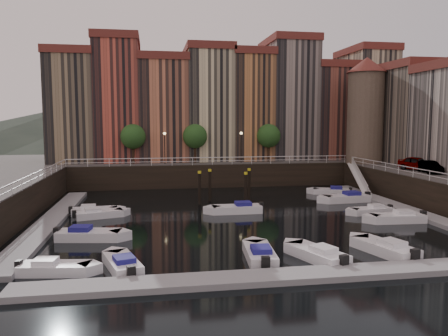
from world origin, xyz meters
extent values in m
plane|color=black|center=(0.00, 0.00, 0.00)|extent=(200.00, 200.00, 0.00)
cube|color=black|center=(0.00, 26.00, 1.50)|extent=(80.00, 20.00, 3.00)
cube|color=gray|center=(-16.20, -1.00, 0.17)|extent=(2.00, 28.00, 0.35)
cube|color=gray|center=(16.20, -1.00, 0.17)|extent=(2.00, 28.00, 0.35)
cube|color=gray|center=(0.00, -17.00, 0.17)|extent=(30.00, 2.00, 0.35)
cone|color=#2D382D|center=(-30.00, 110.00, 7.00)|extent=(80.00, 80.00, 14.00)
cone|color=#2D382D|center=(5.00, 110.00, 9.00)|extent=(100.00, 100.00, 18.00)
cone|color=#2D382D|center=(40.00, 110.00, 6.00)|extent=(70.00, 70.00, 12.00)
cube|color=#877456|center=(-18.00, 23.50, 10.00)|extent=(6.00, 10.00, 14.00)
cube|color=brown|center=(-18.00, 23.50, 17.50)|extent=(6.30, 10.30, 1.00)
cube|color=#C5513E|center=(-12.10, 23.50, 11.00)|extent=(5.80, 10.00, 16.00)
cube|color=brown|center=(-12.10, 23.50, 19.50)|extent=(6.10, 10.30, 1.00)
cube|color=#C87552|center=(-5.95, 23.50, 9.75)|extent=(6.50, 10.00, 13.50)
cube|color=brown|center=(-5.95, 23.50, 17.00)|extent=(6.80, 10.30, 1.00)
cube|color=beige|center=(0.40, 23.50, 10.50)|extent=(6.20, 10.00, 15.00)
cube|color=brown|center=(0.40, 23.50, 18.50)|extent=(6.50, 10.30, 1.00)
cube|color=#C17D47|center=(6.30, 23.50, 10.25)|extent=(5.60, 10.00, 14.50)
cube|color=brown|center=(6.30, 23.50, 18.00)|extent=(5.90, 10.30, 1.00)
cube|color=gray|center=(12.30, 23.50, 11.25)|extent=(6.40, 10.00, 16.50)
cube|color=brown|center=(12.30, 23.50, 20.00)|extent=(6.70, 10.30, 1.00)
cube|color=brown|center=(18.50, 23.50, 9.50)|extent=(6.00, 10.00, 13.00)
cube|color=brown|center=(18.50, 23.50, 16.50)|extent=(6.30, 10.30, 1.00)
cube|color=#C0B18C|center=(24.45, 23.50, 10.75)|extent=(5.90, 10.00, 15.50)
cube|color=brown|center=(24.45, 23.50, 19.00)|extent=(6.20, 10.30, 1.00)
cube|color=#7C6F5D|center=(26.50, 12.00, 9.00)|extent=(9.00, 8.00, 12.00)
cube|color=brown|center=(26.50, 12.00, 15.50)|extent=(9.30, 8.30, 1.00)
cylinder|color=#6B5B4C|center=(20.00, 14.50, 9.00)|extent=(4.60, 4.60, 12.00)
cone|color=brown|center=(20.00, 14.50, 15.80)|extent=(5.20, 5.20, 2.00)
cylinder|color=black|center=(-10.00, 18.20, 4.20)|extent=(0.30, 0.30, 2.40)
sphere|color=#1E4719|center=(-10.00, 18.20, 6.60)|extent=(3.20, 3.20, 3.20)
cylinder|color=black|center=(-2.00, 18.20, 4.20)|extent=(0.30, 0.30, 2.40)
sphere|color=#1E4719|center=(-2.00, 18.20, 6.60)|extent=(3.20, 3.20, 3.20)
cylinder|color=black|center=(8.00, 18.20, 4.20)|extent=(0.30, 0.30, 2.40)
sphere|color=#1E4719|center=(8.00, 18.20, 6.60)|extent=(3.20, 3.20, 3.20)
cylinder|color=black|center=(-6.00, 17.20, 5.00)|extent=(0.12, 0.12, 4.00)
sphere|color=#FFD88C|center=(-6.00, 17.20, 7.00)|extent=(0.36, 0.36, 0.36)
cylinder|color=black|center=(4.00, 17.20, 5.00)|extent=(0.12, 0.12, 4.00)
sphere|color=#FFD88C|center=(4.00, 17.20, 7.00)|extent=(0.36, 0.36, 0.36)
cube|color=white|center=(0.00, 16.00, 3.95)|extent=(36.00, 0.08, 0.08)
cube|color=white|center=(0.00, 16.00, 3.50)|extent=(36.00, 0.06, 0.06)
cube|color=white|center=(18.00, -1.00, 3.95)|extent=(0.08, 34.00, 0.08)
cube|color=white|center=(18.00, -1.00, 3.50)|extent=(0.06, 34.00, 0.06)
cube|color=white|center=(-18.00, -1.00, 3.95)|extent=(0.08, 34.00, 0.08)
cube|color=white|center=(-18.00, -1.00, 3.50)|extent=(0.06, 34.00, 0.06)
cube|color=white|center=(17.10, 10.00, 1.75)|extent=(2.78, 8.26, 2.81)
cube|color=white|center=(17.10, 10.00, 2.25)|extent=(1.93, 8.32, 3.65)
cylinder|color=black|center=(-2.85, 5.19, 1.50)|extent=(0.32, 0.32, 3.60)
cylinder|color=gold|center=(-2.85, 5.19, 3.35)|extent=(0.36, 0.36, 0.25)
cylinder|color=black|center=(-1.57, 6.78, 1.50)|extent=(0.32, 0.32, 3.60)
cylinder|color=gold|center=(-1.57, 6.78, 3.35)|extent=(0.36, 0.36, 0.25)
cylinder|color=black|center=(1.67, 3.58, 1.50)|extent=(0.32, 0.32, 3.60)
cylinder|color=gold|center=(1.67, 3.58, 3.35)|extent=(0.36, 0.36, 0.25)
cylinder|color=black|center=(2.74, 6.81, 1.50)|extent=(0.32, 0.32, 3.60)
cylinder|color=gold|center=(2.74, 6.81, 3.35)|extent=(0.36, 0.36, 0.25)
cube|color=white|center=(-13.16, -14.00, 0.27)|extent=(4.06, 2.05, 0.66)
cube|color=white|center=(-13.69, -13.92, 0.66)|extent=(1.38, 1.23, 0.44)
cube|color=black|center=(-15.17, -13.71, 0.49)|extent=(0.37, 0.48, 0.62)
cube|color=white|center=(-12.25, -6.98, 0.31)|extent=(4.73, 2.46, 0.77)
cube|color=navy|center=(-12.85, -6.88, 0.77)|extent=(1.62, 1.45, 0.51)
cube|color=black|center=(-14.57, -6.59, 0.56)|extent=(0.44, 0.56, 0.72)
cube|color=white|center=(-12.39, 0.48, 0.28)|extent=(4.35, 2.67, 0.69)
cube|color=white|center=(-12.92, 0.32, 0.69)|extent=(1.56, 1.43, 0.46)
cube|color=black|center=(-14.43, -0.13, 0.51)|extent=(0.44, 0.54, 0.65)
cube|color=white|center=(-12.95, 1.94, 0.28)|extent=(4.15, 1.83, 0.69)
cube|color=white|center=(-13.51, 1.91, 0.69)|extent=(1.36, 1.19, 0.46)
cube|color=black|center=(-15.07, 1.80, 0.51)|extent=(0.35, 0.48, 0.65)
cube|color=white|center=(12.91, -5.49, 0.31)|extent=(4.61, 2.01, 0.77)
cube|color=white|center=(13.53, -5.53, 0.77)|extent=(1.51, 1.31, 0.51)
cube|color=black|center=(15.27, -5.63, 0.56)|extent=(0.39, 0.53, 0.72)
cube|color=white|center=(12.38, -2.06, 0.26)|extent=(3.98, 1.82, 0.66)
cube|color=white|center=(12.90, -2.02, 0.66)|extent=(1.32, 1.16, 0.44)
cube|color=black|center=(14.39, -1.89, 0.48)|extent=(0.34, 0.46, 0.61)
cube|color=white|center=(12.72, 4.01, 0.33)|extent=(5.01, 2.23, 0.83)
cube|color=navy|center=(13.38, 4.05, 0.83)|extent=(1.65, 1.44, 0.56)
cube|color=black|center=(15.26, 4.19, 0.61)|extent=(0.43, 0.58, 0.78)
cube|color=white|center=(13.19, 8.98, 0.28)|extent=(4.47, 2.99, 0.71)
cube|color=navy|center=(13.72, 8.78, 0.71)|extent=(1.65, 1.54, 0.47)
cube|color=black|center=(15.23, 8.20, 0.52)|extent=(0.48, 0.56, 0.66)
cube|color=white|center=(-9.48, -13.80, 0.28)|extent=(2.66, 4.32, 0.69)
cube|color=navy|center=(-9.32, -14.33, 0.69)|extent=(1.43, 1.55, 0.46)
cube|color=black|center=(-8.87, -15.82, 0.50)|extent=(0.53, 0.44, 0.64)
cube|color=white|center=(-1.14, -13.35, 0.29)|extent=(2.05, 4.45, 0.74)
cube|color=navy|center=(-1.19, -13.93, 0.74)|extent=(1.29, 1.47, 0.49)
cube|color=black|center=(-1.34, -15.59, 0.54)|extent=(0.52, 0.39, 0.69)
cube|color=white|center=(2.35, -14.00, 0.30)|extent=(3.18, 4.70, 0.75)
cube|color=white|center=(2.57, -14.56, 0.75)|extent=(1.62, 1.74, 0.50)
cube|color=black|center=(3.19, -16.13, 0.55)|extent=(0.59, 0.51, 0.70)
cube|color=white|center=(7.18, -13.54, 0.31)|extent=(3.02, 4.88, 0.78)
cube|color=white|center=(7.36, -14.14, 0.78)|extent=(1.61, 1.75, 0.52)
cube|color=black|center=(7.88, -15.83, 0.57)|extent=(0.60, 0.50, 0.73)
imported|color=gray|center=(21.62, 5.05, 3.77)|extent=(3.12, 4.87, 1.54)
imported|color=gray|center=(21.43, 2.63, 3.65)|extent=(2.15, 4.15, 1.30)
cube|color=white|center=(0.12, 0.45, 0.31)|extent=(4.61, 1.80, 0.78)
cube|color=navy|center=(0.74, 0.45, 0.78)|extent=(1.47, 1.26, 0.52)
cube|color=black|center=(2.52, 0.46, 0.58)|extent=(0.37, 0.52, 0.73)
camera|label=1|loc=(-7.67, -39.12, 8.60)|focal=35.00mm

